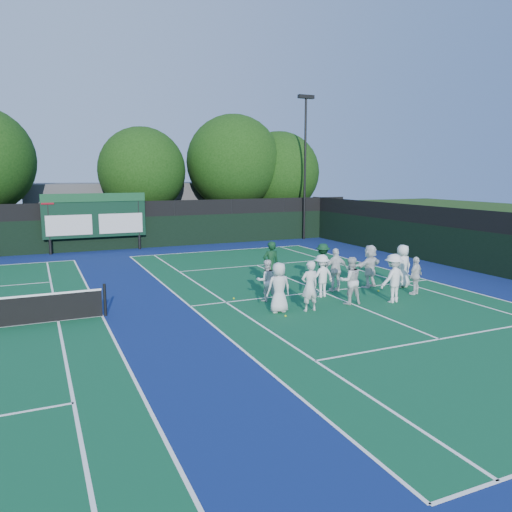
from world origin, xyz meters
name	(u,v)px	position (x,y,z in m)	size (l,w,h in m)	color
ground	(335,297)	(0.00, 0.00, 0.00)	(120.00, 120.00, 0.00)	#1A360E
court_apron	(176,308)	(-6.00, 1.00, 0.00)	(34.00, 32.00, 0.01)	navy
near_court	(322,292)	(0.00, 1.00, 0.01)	(11.05, 23.85, 0.01)	#10502D
back_fence	(112,228)	(-6.00, 16.00, 1.36)	(34.00, 0.08, 3.00)	black
divider_fence_right	(487,246)	(9.00, 1.00, 1.36)	(0.08, 32.00, 3.00)	black
scoreboard	(95,216)	(-7.01, 15.59, 2.19)	(6.00, 0.21, 3.55)	black
clubhouse	(148,208)	(-2.00, 24.00, 2.00)	(18.00, 6.00, 4.00)	#55555A
light_pole_right	(305,151)	(7.50, 15.70, 6.30)	(1.20, 0.30, 10.12)	black
tree_c	(144,173)	(-3.15, 19.58, 4.75)	(6.01, 6.01, 7.92)	black
tree_d	(235,165)	(3.70, 19.58, 5.38)	(7.00, 7.00, 9.06)	black
tree_e	(280,175)	(7.46, 19.58, 4.64)	(6.30, 6.30, 7.96)	black
tennis_ball_0	(285,316)	(-2.97, -1.56, 0.03)	(0.07, 0.07, 0.07)	#BFD819
tennis_ball_3	(234,298)	(-3.67, 1.34, 0.03)	(0.07, 0.07, 0.07)	#BFD819
tennis_ball_4	(277,284)	(-1.09, 2.89, 0.03)	(0.07, 0.07, 0.07)	#BFD819
tennis_ball_5	(378,291)	(2.11, 0.11, 0.03)	(0.07, 0.07, 0.07)	#BFD819
player_front_0	(279,288)	(-2.92, -0.95, 0.87)	(0.85, 0.55, 1.74)	silver
player_front_1	(310,286)	(-1.89, -1.27, 0.89)	(0.65, 0.42, 1.77)	silver
player_front_2	(350,281)	(-0.06, -1.02, 0.87)	(0.84, 0.66, 1.74)	silver
player_front_3	(393,278)	(1.53, -1.46, 0.90)	(1.17, 0.67, 1.81)	white
player_front_4	(416,276)	(3.12, -0.87, 0.75)	(0.88, 0.37, 1.51)	silver
player_back_0	(266,280)	(-2.64, 0.62, 0.78)	(0.76, 0.59, 1.57)	silver
player_back_1	(322,276)	(-0.45, 0.31, 0.83)	(1.07, 0.61, 1.65)	white
player_back_2	(336,270)	(0.58, 0.90, 0.88)	(1.03, 0.43, 1.75)	white
player_back_3	(370,266)	(2.27, 0.94, 0.90)	(1.66, 0.53, 1.79)	white
player_back_4	(402,266)	(3.50, 0.37, 0.90)	(0.88, 0.57, 1.80)	white
coach_left	(271,265)	(-1.55, 2.50, 0.98)	(0.71, 0.47, 1.96)	#0E341A
coach_right	(323,263)	(0.97, 2.53, 0.86)	(1.11, 0.64, 1.72)	#0F391D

